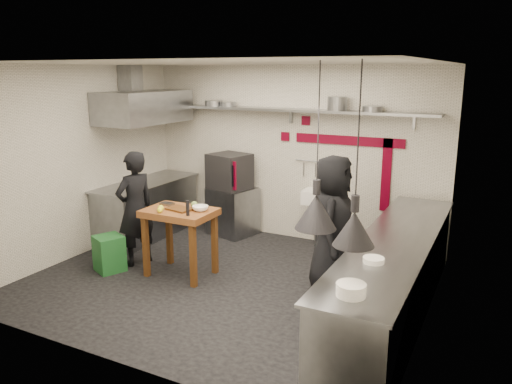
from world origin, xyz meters
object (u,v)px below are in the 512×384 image
at_px(prep_table, 180,242).
at_px(chef_right, 332,224).
at_px(green_bin, 109,253).
at_px(chef_left, 135,209).
at_px(oven_stand, 233,211).
at_px(combi_oven, 230,171).

xyz_separation_m(prep_table, chef_right, (1.95, 0.51, 0.40)).
height_order(green_bin, chef_left, chef_left).
xyz_separation_m(oven_stand, chef_right, (2.20, -1.35, 0.46)).
distance_m(oven_stand, chef_left, 1.93).
height_order(prep_table, chef_left, chef_left).
distance_m(oven_stand, chef_right, 2.62).
xyz_separation_m(combi_oven, green_bin, (-0.69, -2.16, -0.84)).
xyz_separation_m(combi_oven, prep_table, (0.28, -1.81, -0.63)).
bearing_deg(prep_table, green_bin, -161.32).
height_order(green_bin, prep_table, prep_table).
distance_m(oven_stand, combi_oven, 0.69).
bearing_deg(combi_oven, chef_left, -92.09).
height_order(combi_oven, chef_right, chef_right).
distance_m(combi_oven, prep_table, 1.94).
bearing_deg(prep_table, chef_right, 13.74).
relative_size(combi_oven, chef_right, 0.35).
bearing_deg(prep_table, oven_stand, 96.77).
relative_size(oven_stand, chef_left, 0.49).
height_order(oven_stand, chef_left, chef_left).
bearing_deg(green_bin, prep_table, 19.51).
bearing_deg(oven_stand, combi_oven, -108.54).
relative_size(oven_stand, prep_table, 0.87).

